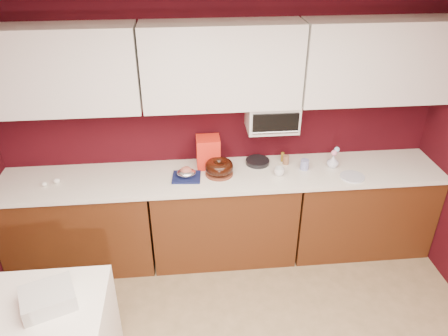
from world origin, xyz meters
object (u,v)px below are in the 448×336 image
bundt_cake (219,167)px  blue_jar (305,165)px  foil_ham_nest (186,173)px  pandoro_box (208,152)px  flower_vase (333,161)px  toaster_oven (272,116)px  newspaper_stack (48,298)px  coffee_mug (279,171)px

bundt_cake → blue_jar: size_ratio=2.73×
foil_ham_nest → pandoro_box: pandoro_box is taller
flower_vase → pandoro_box: bearing=173.3°
bundt_cake → pandoro_box: bearing=116.9°
blue_jar → toaster_oven: bearing=153.9°
pandoro_box → newspaper_stack: bearing=-127.8°
bundt_cake → coffee_mug: 0.54m
coffee_mug → blue_jar: 0.27m
bundt_cake → newspaper_stack: bundt_cake is taller
foil_ham_nest → flower_vase: 1.35m
bundt_cake → flower_vase: (1.06, 0.04, -0.02)m
coffee_mug → foil_ham_nest: bearing=177.8°
toaster_oven → newspaper_stack: (-1.70, -1.44, -0.57)m
coffee_mug → bundt_cake: bearing=173.1°
foil_ham_nest → blue_jar: blue_jar is taller
pandoro_box → blue_jar: bearing=-9.5°
pandoro_box → bundt_cake: bearing=-63.1°
coffee_mug → newspaper_stack: coffee_mug is taller
toaster_oven → blue_jar: toaster_oven is taller
toaster_oven → bundt_cake: size_ratio=1.77×
foil_ham_nest → flower_vase: size_ratio=1.31×
coffee_mug → blue_jar: bearing=19.2°
coffee_mug → newspaper_stack: bearing=-145.2°
bundt_cake → newspaper_stack: 1.76m
bundt_cake → foil_ham_nest: bundt_cake is taller
blue_jar → newspaper_stack: blue_jar is taller
toaster_oven → flower_vase: size_ratio=3.52×
toaster_oven → newspaper_stack: bearing=-139.6°
blue_jar → newspaper_stack: bearing=-146.9°
foil_ham_nest → newspaper_stack: bearing=-126.3°
blue_jar → flower_vase: (0.27, 0.01, 0.02)m
foil_ham_nest → newspaper_stack: (-0.91, -1.24, -0.15)m
foil_ham_nest → pandoro_box: 0.30m
toaster_oven → blue_jar: bearing=-26.1°
toaster_oven → pandoro_box: bearing=180.0°
bundt_cake → coffee_mug: bearing=-6.9°
bundt_cake → flower_vase: size_ratio=1.99×
bundt_cake → pandoro_box: (-0.09, 0.17, 0.06)m
bundt_cake → pandoro_box: pandoro_box is taller
pandoro_box → newspaper_stack: size_ratio=0.90×
foil_ham_nest → blue_jar: 1.08m
bundt_cake → flower_vase: bundt_cake is taller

